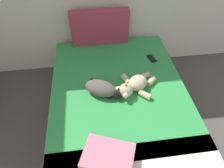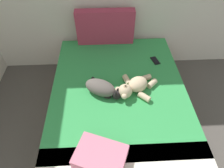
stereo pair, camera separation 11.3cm
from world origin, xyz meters
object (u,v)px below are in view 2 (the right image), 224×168
(cell_phone, at_px, (155,61))
(cat, at_px, (102,88))
(teddy_bear, at_px, (134,86))
(bed, at_px, (118,103))
(throw_pillow, at_px, (101,156))
(patterned_cushion, at_px, (105,27))

(cell_phone, bearing_deg, cat, -143.72)
(teddy_bear, bearing_deg, cell_phone, 55.55)
(bed, xyz_separation_m, teddy_bear, (0.16, -0.04, 0.33))
(cat, height_order, throw_pillow, cat)
(bed, bearing_deg, teddy_bear, -14.54)
(bed, xyz_separation_m, patterned_cushion, (-0.12, 0.89, 0.49))
(teddy_bear, bearing_deg, cat, -178.20)
(teddy_bear, bearing_deg, throw_pillow, -116.47)
(patterned_cushion, distance_m, teddy_bear, 0.98)
(cat, bearing_deg, bed, 15.86)
(cell_phone, relative_size, throw_pillow, 0.40)
(patterned_cushion, bearing_deg, throw_pillow, -92.87)
(bed, height_order, cell_phone, cell_phone)
(teddy_bear, distance_m, throw_pillow, 0.82)
(bed, xyz_separation_m, cat, (-0.18, -0.05, 0.33))
(throw_pillow, bearing_deg, patterned_cushion, 87.13)
(cat, distance_m, throw_pillow, 0.72)
(patterned_cushion, xyz_separation_m, teddy_bear, (0.28, -0.93, -0.16))
(teddy_bear, distance_m, cell_phone, 0.59)
(bed, distance_m, throw_pillow, 0.86)
(bed, height_order, teddy_bear, teddy_bear)
(teddy_bear, bearing_deg, patterned_cushion, 106.86)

